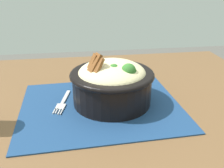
# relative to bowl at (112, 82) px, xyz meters

# --- Properties ---
(table) EXTENTS (1.02, 0.86, 0.74)m
(table) POSITION_rel_bowl_xyz_m (0.03, 0.03, -0.15)
(table) COLOR brown
(table) RESTS_ON ground_plane
(placemat) EXTENTS (0.40, 0.33, 0.00)m
(placemat) POSITION_rel_bowl_xyz_m (0.03, 0.01, -0.06)
(placemat) COLOR navy
(placemat) RESTS_ON table
(bowl) EXTENTS (0.24, 0.24, 0.14)m
(bowl) POSITION_rel_bowl_xyz_m (0.00, 0.00, 0.00)
(bowl) COLOR black
(bowl) RESTS_ON placemat
(fork) EXTENTS (0.04, 0.13, 0.00)m
(fork) POSITION_rel_bowl_xyz_m (0.13, -0.01, -0.06)
(fork) COLOR #BABABA
(fork) RESTS_ON placemat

